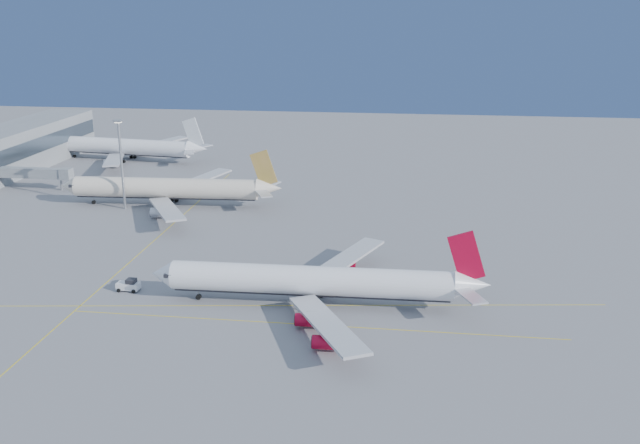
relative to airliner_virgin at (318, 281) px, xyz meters
The scene contains 8 objects.
ground 8.55m from the airliner_virgin, 133.77° to the left, with size 500.00×500.00×0.00m, color slate.
jet_bridge 124.68m from the airliner_virgin, 141.80° to the left, with size 23.60×3.60×6.90m.
taxiway_lines 23.20m from the airliner_virgin, 149.73° to the left, with size 118.86×140.00×0.02m.
airliner_virgin is the anchor object (origin of this frame).
airliner_etihad 82.07m from the airliner_virgin, 128.49° to the left, with size 64.26×59.33×16.77m.
airliner_third 149.85m from the airliner_virgin, 125.66° to the left, with size 63.42×58.08×17.01m.
pushback_tug 38.77m from the airliner_virgin, behind, with size 4.58×2.91×2.52m.
light_mast 87.33m from the airliner_virgin, 136.65° to the left, with size 2.17×2.17×25.09m.
Camera 1 is at (22.10, -129.48, 54.81)m, focal length 40.00 mm.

